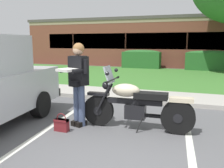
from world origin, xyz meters
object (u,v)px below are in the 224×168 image
(hedge_left, at_px, (141,59))
(hedge_center_left, at_px, (212,60))
(motorcycle, at_px, (141,106))
(brick_building, at_px, (191,42))
(handbag, at_px, (62,124))
(rider_person, at_px, (78,78))

(hedge_left, height_order, hedge_center_left, same)
(motorcycle, height_order, hedge_left, motorcycle)
(motorcycle, xyz_separation_m, hedge_left, (-2.67, 11.40, 0.16))
(brick_building, bearing_deg, handbag, -94.75)
(motorcycle, bearing_deg, rider_person, -170.90)
(motorcycle, xyz_separation_m, hedge_center_left, (1.63, 11.40, 0.16))
(motorcycle, relative_size, hedge_center_left, 0.74)
(handbag, distance_m, hedge_center_left, 12.41)
(motorcycle, bearing_deg, hedge_left, 103.20)
(rider_person, bearing_deg, brick_building, 85.66)
(rider_person, bearing_deg, motorcycle, 9.10)
(handbag, height_order, brick_building, brick_building)
(brick_building, bearing_deg, rider_person, -94.34)
(hedge_center_left, relative_size, brick_building, 0.12)
(hedge_left, distance_m, hedge_center_left, 4.31)
(handbag, xyz_separation_m, hedge_center_left, (3.05, 12.01, 0.51))
(motorcycle, distance_m, hedge_left, 11.71)
(rider_person, xyz_separation_m, hedge_left, (-1.41, 11.60, -0.36))
(handbag, bearing_deg, rider_person, 68.72)
(motorcycle, distance_m, handbag, 1.59)
(hedge_center_left, height_order, brick_building, brick_building)
(rider_person, relative_size, hedge_left, 0.69)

